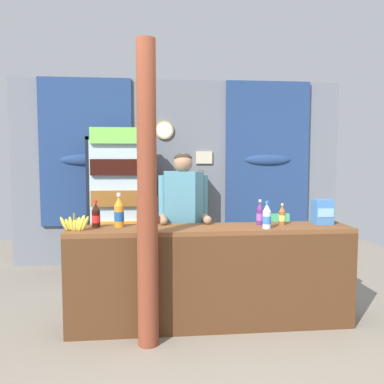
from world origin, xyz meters
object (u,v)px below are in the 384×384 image
object	(u,v)px
stall_counter	(213,269)
soda_bottle_water	(267,217)
soda_bottle_grape_soda	(260,214)
soda_bottle_iced_tea	(282,216)
plastic_lawn_chair	(269,241)
shopkeeper	(183,212)
drink_fridge	(120,196)
snack_box_biscuit	(322,212)
soda_bottle_orange_soda	(119,213)
banana_bunch	(75,224)
bottle_shelf_rack	(186,217)
soda_bottle_cola	(96,216)
timber_post	(147,203)

from	to	relation	value
stall_counter	soda_bottle_water	distance (m)	0.67
soda_bottle_grape_soda	soda_bottle_iced_tea	bearing A→B (deg)	-5.84
soda_bottle_grape_soda	soda_bottle_water	bearing A→B (deg)	-88.75
plastic_lawn_chair	shopkeeper	bearing A→B (deg)	-142.79
soda_bottle_water	drink_fridge	bearing A→B (deg)	127.53
drink_fridge	snack_box_biscuit	xyz separation A→B (m)	(2.04, -1.67, -0.02)
soda_bottle_orange_soda	soda_bottle_water	world-z (taller)	soda_bottle_orange_soda
soda_bottle_orange_soda	soda_bottle_iced_tea	distance (m)	1.52
plastic_lawn_chair	shopkeeper	world-z (taller)	shopkeeper
banana_bunch	drink_fridge	bearing A→B (deg)	82.34
bottle_shelf_rack	shopkeeper	world-z (taller)	shopkeeper
soda_bottle_orange_soda	banana_bunch	xyz separation A→B (m)	(-0.36, -0.16, -0.07)
drink_fridge	soda_bottle_grape_soda	xyz separation A→B (m)	(1.43, -1.66, -0.03)
bottle_shelf_rack	soda_bottle_orange_soda	xyz separation A→B (m)	(-0.78, -1.95, 0.33)
soda_bottle_cola	snack_box_biscuit	bearing A→B (deg)	-0.59
soda_bottle_cola	soda_bottle_grape_soda	xyz separation A→B (m)	(1.52, -0.01, -0.00)
soda_bottle_iced_tea	snack_box_biscuit	world-z (taller)	snack_box_biscuit
soda_bottle_iced_tea	banana_bunch	xyz separation A→B (m)	(-1.88, -0.13, -0.02)
shopkeeper	snack_box_biscuit	xyz separation A→B (m)	(1.30, -0.35, 0.03)
soda_bottle_grape_soda	snack_box_biscuit	distance (m)	0.61
soda_bottle_grape_soda	stall_counter	bearing A→B (deg)	-159.48
soda_bottle_grape_soda	banana_bunch	xyz separation A→B (m)	(-1.67, -0.15, -0.04)
stall_counter	soda_bottle_grape_soda	distance (m)	0.69
plastic_lawn_chair	timber_post	bearing A→B (deg)	-132.41
stall_counter	soda_bottle_water	xyz separation A→B (m)	(0.48, -0.03, 0.47)
soda_bottle_cola	snack_box_biscuit	world-z (taller)	soda_bottle_cola
timber_post	drink_fridge	bearing A→B (deg)	100.30
soda_bottle_iced_tea	stall_counter	bearing A→B (deg)	-167.08
soda_bottle_orange_soda	timber_post	bearing A→B (deg)	-59.57
bottle_shelf_rack	snack_box_biscuit	distance (m)	2.30
drink_fridge	snack_box_biscuit	distance (m)	2.63
drink_fridge	soda_bottle_water	xyz separation A→B (m)	(1.44, -1.87, -0.03)
snack_box_biscuit	stall_counter	bearing A→B (deg)	-171.12
timber_post	soda_bottle_iced_tea	bearing A→B (deg)	18.21
soda_bottle_orange_soda	drink_fridge	bearing A→B (deg)	94.18
timber_post	soda_bottle_cola	size ratio (longest dim) A/B	10.12
stall_counter	banana_bunch	world-z (taller)	banana_bunch
shopkeeper	soda_bottle_water	xyz separation A→B (m)	(0.70, -0.55, 0.02)
plastic_lawn_chair	soda_bottle_iced_tea	size ratio (longest dim) A/B	4.26
bottle_shelf_rack	shopkeeper	bearing A→B (deg)	-95.82
stall_counter	soda_bottle_water	bearing A→B (deg)	-3.76
soda_bottle_water	banana_bunch	distance (m)	1.68
stall_counter	soda_bottle_cola	bearing A→B (deg)	169.62
stall_counter	soda_bottle_cola	world-z (taller)	soda_bottle_cola
shopkeeper	plastic_lawn_chair	bearing A→B (deg)	37.21
soda_bottle_grape_soda	soda_bottle_iced_tea	size ratio (longest dim) A/B	1.18
shopkeeper	soda_bottle_cola	size ratio (longest dim) A/B	6.52
timber_post	shopkeeper	distance (m)	0.87
drink_fridge	bottle_shelf_rack	distance (m)	1.01
soda_bottle_cola	snack_box_biscuit	distance (m)	2.12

